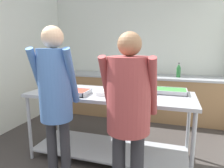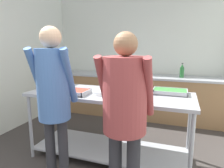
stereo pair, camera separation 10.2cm
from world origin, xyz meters
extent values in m
cube|color=silver|center=(0.00, 3.57, 1.32)|extent=(3.95, 0.06, 2.65)
cube|color=silver|center=(-1.95, 1.79, 1.32)|extent=(0.06, 3.69, 2.65)
cube|color=olive|center=(0.00, 3.20, 0.43)|extent=(3.79, 0.62, 0.86)
cube|color=#9EA0A8|center=(0.00, 3.20, 0.88)|extent=(3.79, 0.65, 0.04)
cube|color=black|center=(-0.20, 3.20, 0.88)|extent=(0.44, 0.46, 0.02)
cube|color=#9EA0A8|center=(0.08, 1.46, 0.88)|extent=(2.11, 0.78, 0.04)
cube|color=#9EA0A8|center=(0.08, 1.46, 0.12)|extent=(2.03, 0.70, 0.02)
cylinder|color=#9EA0A8|center=(-0.93, 1.12, 0.43)|extent=(0.04, 0.04, 0.86)
cylinder|color=#9EA0A8|center=(1.08, 1.12, 0.43)|extent=(0.04, 0.04, 0.86)
cylinder|color=#9EA0A8|center=(-0.93, 1.80, 0.43)|extent=(0.04, 0.04, 0.86)
cylinder|color=#9EA0A8|center=(1.08, 1.80, 0.43)|extent=(0.04, 0.04, 0.86)
cylinder|color=silver|center=(-0.76, 1.44, 0.94)|extent=(0.23, 0.23, 0.06)
sphere|color=#2D702D|center=(-0.71, 1.44, 0.98)|extent=(0.07, 0.07, 0.07)
sphere|color=#2D702D|center=(-0.74, 1.47, 0.98)|extent=(0.06, 0.06, 0.06)
sphere|color=#2D702D|center=(-0.80, 1.45, 0.98)|extent=(0.07, 0.07, 0.07)
sphere|color=#2D702D|center=(-0.81, 1.41, 0.98)|extent=(0.06, 0.06, 0.06)
sphere|color=#2D702D|center=(-0.74, 1.41, 0.98)|extent=(0.06, 0.06, 0.06)
cube|color=#9EA0A8|center=(-0.38, 1.27, 0.91)|extent=(0.46, 0.28, 0.01)
cube|color=#B23D2D|center=(-0.38, 1.27, 0.94)|extent=(0.44, 0.26, 0.04)
cube|color=#9EA0A8|center=(-0.38, 1.14, 0.93)|extent=(0.46, 0.01, 0.05)
cube|color=#9EA0A8|center=(-0.38, 1.40, 0.93)|extent=(0.46, 0.01, 0.05)
cube|color=#9EA0A8|center=(-0.60, 1.27, 0.93)|extent=(0.01, 0.28, 0.05)
cube|color=#9EA0A8|center=(-0.15, 1.27, 0.93)|extent=(0.01, 0.28, 0.05)
cylinder|color=white|center=(0.02, 1.37, 0.91)|extent=(0.25, 0.25, 0.01)
cylinder|color=white|center=(0.02, 1.37, 0.92)|extent=(0.25, 0.25, 0.01)
cylinder|color=white|center=(0.02, 1.37, 0.93)|extent=(0.25, 0.25, 0.01)
cylinder|color=white|center=(0.02, 1.37, 0.95)|extent=(0.25, 0.25, 0.01)
cylinder|color=#9EA0A8|center=(0.37, 1.52, 0.94)|extent=(0.25, 0.25, 0.07)
cylinder|color=#B7472D|center=(0.37, 1.52, 0.97)|extent=(0.22, 0.22, 0.01)
cylinder|color=black|center=(0.57, 1.52, 0.96)|extent=(0.14, 0.02, 0.02)
cube|color=#9EA0A8|center=(0.82, 1.68, 0.91)|extent=(0.43, 0.29, 0.01)
cube|color=#387A38|center=(0.82, 1.68, 0.94)|extent=(0.40, 0.26, 0.04)
cube|color=#9EA0A8|center=(0.82, 1.54, 0.93)|extent=(0.43, 0.01, 0.05)
cube|color=#9EA0A8|center=(0.82, 1.82, 0.93)|extent=(0.43, 0.01, 0.05)
cube|color=#9EA0A8|center=(0.61, 1.68, 0.93)|extent=(0.01, 0.29, 0.05)
cube|color=#9EA0A8|center=(1.02, 1.68, 0.93)|extent=(0.01, 0.29, 0.05)
cylinder|color=#2D2D33|center=(-0.33, 0.74, 0.39)|extent=(0.10, 0.10, 0.77)
cylinder|color=#2D2D33|center=(-0.19, 0.76, 0.39)|extent=(0.10, 0.10, 0.77)
cylinder|color=#4770B2|center=(-0.43, 0.72, 1.21)|extent=(0.13, 0.33, 0.58)
cylinder|color=#4770B2|center=(-0.09, 0.78, 1.21)|extent=(0.13, 0.33, 0.58)
cylinder|color=#4770B2|center=(-0.26, 0.75, 1.13)|extent=(0.32, 0.32, 0.71)
sphere|color=tan|center=(-0.26, 0.75, 1.59)|extent=(0.21, 0.21, 0.21)
cylinder|color=#2D2D33|center=(0.39, 0.76, 0.37)|extent=(0.13, 0.13, 0.74)
cylinder|color=#993D3D|center=(0.27, 0.76, 1.16)|extent=(0.07, 0.31, 0.55)
cylinder|color=#993D3D|center=(0.69, 0.76, 1.16)|extent=(0.07, 0.31, 0.55)
cylinder|color=#993D3D|center=(0.48, 0.76, 1.08)|extent=(0.39, 0.39, 0.68)
sphere|color=#8C6647|center=(0.48, 0.76, 1.52)|extent=(0.21, 0.21, 0.21)
cylinder|color=#23602D|center=(0.95, 3.15, 0.99)|extent=(0.08, 0.08, 0.19)
cone|color=#23602D|center=(0.95, 3.15, 1.12)|extent=(0.07, 0.07, 0.07)
cylinder|color=black|center=(0.95, 3.15, 1.17)|extent=(0.03, 0.03, 0.02)
camera|label=1|loc=(0.84, -0.93, 1.51)|focal=32.00mm
camera|label=2|loc=(0.94, -0.89, 1.51)|focal=32.00mm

